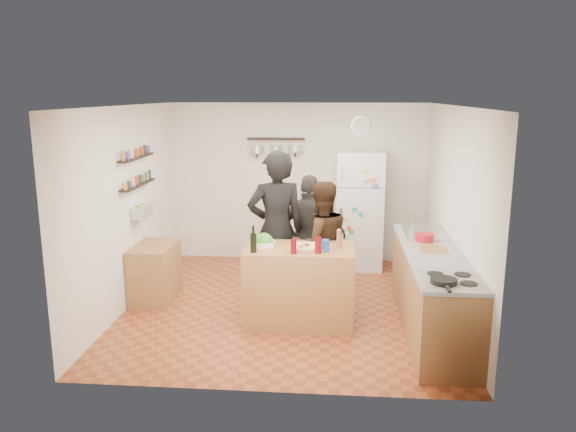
# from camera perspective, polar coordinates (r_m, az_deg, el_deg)

# --- Properties ---
(room_shell) EXTENTS (4.20, 4.20, 4.20)m
(room_shell) POSITION_cam_1_polar(r_m,az_deg,el_deg) (7.24, 0.20, 1.26)
(room_shell) COLOR brown
(room_shell) RESTS_ON ground
(prep_island) EXTENTS (1.25, 0.72, 0.91)m
(prep_island) POSITION_cam_1_polar(r_m,az_deg,el_deg) (6.58, 1.16, -7.07)
(prep_island) COLOR #9D6239
(prep_island) RESTS_ON floor
(pizza_board) EXTENTS (0.42, 0.34, 0.02)m
(pizza_board) POSITION_cam_1_polar(r_m,az_deg,el_deg) (6.42, 1.88, -3.23)
(pizza_board) COLOR olive
(pizza_board) RESTS_ON prep_island
(pizza) EXTENTS (0.34, 0.34, 0.02)m
(pizza) POSITION_cam_1_polar(r_m,az_deg,el_deg) (6.41, 1.88, -3.06)
(pizza) COLOR beige
(pizza) RESTS_ON pizza_board
(salad_bowl) EXTENTS (0.27, 0.27, 0.05)m
(salad_bowl) POSITION_cam_1_polar(r_m,az_deg,el_deg) (6.53, -2.48, -2.81)
(salad_bowl) COLOR silver
(salad_bowl) RESTS_ON prep_island
(wine_bottle) EXTENTS (0.07, 0.07, 0.21)m
(wine_bottle) POSITION_cam_1_polar(r_m,az_deg,el_deg) (6.26, -3.53, -2.75)
(wine_bottle) COLOR black
(wine_bottle) RESTS_ON prep_island
(wine_glass_near) EXTENTS (0.07, 0.07, 0.16)m
(wine_glass_near) POSITION_cam_1_polar(r_m,az_deg,el_deg) (6.20, 0.57, -3.12)
(wine_glass_near) COLOR #59070B
(wine_glass_near) RESTS_ON prep_island
(wine_glass_far) EXTENTS (0.07, 0.07, 0.18)m
(wine_glass_far) POSITION_cam_1_polar(r_m,az_deg,el_deg) (6.22, 3.08, -3.00)
(wine_glass_far) COLOR #5D080F
(wine_glass_far) RESTS_ON prep_island
(pepper_mill) EXTENTS (0.05, 0.05, 0.18)m
(pepper_mill) POSITION_cam_1_polar(r_m,az_deg,el_deg) (6.46, 5.20, -2.46)
(pepper_mill) COLOR #92593D
(pepper_mill) RESTS_ON prep_island
(salt_canister) EXTENTS (0.08, 0.08, 0.13)m
(salt_canister) POSITION_cam_1_polar(r_m,az_deg,el_deg) (6.30, 3.83, -3.01)
(salt_canister) COLOR #1B4695
(salt_canister) RESTS_ON prep_island
(person_left) EXTENTS (0.83, 0.66, 1.98)m
(person_left) POSITION_cam_1_polar(r_m,az_deg,el_deg) (6.96, -1.20, -1.40)
(person_left) COLOR black
(person_left) RESTS_ON floor
(person_center) EXTENTS (0.95, 0.85, 1.60)m
(person_center) POSITION_cam_1_polar(r_m,az_deg,el_deg) (6.99, 3.33, -2.94)
(person_center) COLOR black
(person_center) RESTS_ON floor
(person_back) EXTENTS (0.95, 0.40, 1.61)m
(person_back) POSITION_cam_1_polar(r_m,az_deg,el_deg) (7.44, 2.26, -1.96)
(person_back) COLOR #282624
(person_back) RESTS_ON floor
(counter_run) EXTENTS (0.63, 2.63, 0.90)m
(counter_run) POSITION_cam_1_polar(r_m,az_deg,el_deg) (6.62, 14.46, -7.42)
(counter_run) COLOR #9E7042
(counter_run) RESTS_ON floor
(stove_top) EXTENTS (0.60, 0.62, 0.02)m
(stove_top) POSITION_cam_1_polar(r_m,az_deg,el_deg) (5.59, 16.29, -6.26)
(stove_top) COLOR white
(stove_top) RESTS_ON counter_run
(skillet) EXTENTS (0.25, 0.25, 0.05)m
(skillet) POSITION_cam_1_polar(r_m,az_deg,el_deg) (5.43, 15.54, -6.39)
(skillet) COLOR black
(skillet) RESTS_ON stove_top
(sink) EXTENTS (0.50, 0.80, 0.03)m
(sink) POSITION_cam_1_polar(r_m,az_deg,el_deg) (7.29, 13.59, -1.71)
(sink) COLOR silver
(sink) RESTS_ON counter_run
(cutting_board) EXTENTS (0.30, 0.40, 0.02)m
(cutting_board) POSITION_cam_1_polar(r_m,az_deg,el_deg) (6.55, 14.56, -3.39)
(cutting_board) COLOR olive
(cutting_board) RESTS_ON counter_run
(red_bowl) EXTENTS (0.22, 0.22, 0.09)m
(red_bowl) POSITION_cam_1_polar(r_m,az_deg,el_deg) (6.87, 13.70, -2.14)
(red_bowl) COLOR #A9131E
(red_bowl) RESTS_ON counter_run
(fridge) EXTENTS (0.70, 0.68, 1.80)m
(fridge) POSITION_cam_1_polar(r_m,az_deg,el_deg) (8.63, 7.25, 0.62)
(fridge) COLOR white
(fridge) RESTS_ON floor
(wall_clock) EXTENTS (0.30, 0.03, 0.30)m
(wall_clock) POSITION_cam_1_polar(r_m,az_deg,el_deg) (8.79, 7.39, 9.06)
(wall_clock) COLOR silver
(wall_clock) RESTS_ON back_wall
(spice_shelf_lower) EXTENTS (0.12, 1.00, 0.02)m
(spice_shelf_lower) POSITION_cam_1_polar(r_m,az_deg,el_deg) (7.42, -14.97, 3.08)
(spice_shelf_lower) COLOR black
(spice_shelf_lower) RESTS_ON left_wall
(spice_shelf_upper) EXTENTS (0.12, 1.00, 0.02)m
(spice_shelf_upper) POSITION_cam_1_polar(r_m,az_deg,el_deg) (7.38, -15.12, 5.76)
(spice_shelf_upper) COLOR black
(spice_shelf_upper) RESTS_ON left_wall
(produce_basket) EXTENTS (0.18, 0.35, 0.14)m
(produce_basket) POSITION_cam_1_polar(r_m,az_deg,el_deg) (7.47, -14.60, 0.43)
(produce_basket) COLOR silver
(produce_basket) RESTS_ON left_wall
(side_table) EXTENTS (0.50, 0.80, 0.73)m
(side_table) POSITION_cam_1_polar(r_m,az_deg,el_deg) (7.54, -13.36, -5.58)
(side_table) COLOR #9D7442
(side_table) RESTS_ON floor
(pot_rack) EXTENTS (0.90, 0.04, 0.04)m
(pot_rack) POSITION_cam_1_polar(r_m,az_deg,el_deg) (8.77, -1.23, 7.84)
(pot_rack) COLOR black
(pot_rack) RESTS_ON back_wall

